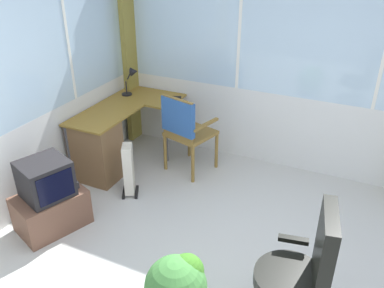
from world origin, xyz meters
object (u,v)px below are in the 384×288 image
object	(u,v)px
office_chair	(305,268)
desk_lamp	(132,77)
tv_on_stand	(50,199)
space_heater	(129,169)
wooden_armchair	(184,126)
desk	(101,145)
tv_remote	(175,97)
potted_plant	(177,286)

from	to	relation	value
office_chair	desk_lamp	bearing A→B (deg)	52.68
tv_on_stand	space_heater	xyz separation A→B (m)	(0.82, -0.36, -0.02)
office_chair	tv_on_stand	size ratio (longest dim) A/B	1.41
desk_lamp	wooden_armchair	size ratio (longest dim) A/B	0.36
space_heater	tv_on_stand	bearing A→B (deg)	156.05
tv_on_stand	space_heater	bearing A→B (deg)	-23.95
desk	wooden_armchair	world-z (taller)	wooden_armchair
office_chair	space_heater	size ratio (longest dim) A/B	1.77
tv_on_stand	desk	bearing A→B (deg)	7.12
tv_remote	office_chair	bearing A→B (deg)	-157.90
wooden_armchair	desk	bearing A→B (deg)	118.40
desk	office_chair	world-z (taller)	office_chair
tv_on_stand	space_heater	size ratio (longest dim) A/B	1.25
desk_lamp	space_heater	size ratio (longest dim) A/B	0.58
tv_remote	space_heater	size ratio (longest dim) A/B	0.25
wooden_armchair	potted_plant	bearing A→B (deg)	-155.04
tv_on_stand	space_heater	world-z (taller)	tv_on_stand
desk_lamp	tv_remote	distance (m)	0.61
office_chair	tv_on_stand	world-z (taller)	office_chair
tv_remote	potted_plant	distance (m)	2.68
desk_lamp	potted_plant	bearing A→B (deg)	-141.77
tv_remote	space_heater	xyz separation A→B (m)	(-1.09, 0.01, -0.44)
desk	potted_plant	distance (m)	2.24
wooden_armchair	office_chair	xyz separation A→B (m)	(-1.61, -1.70, -0.03)
desk	desk_lamp	bearing A→B (deg)	4.30
desk_lamp	office_chair	bearing A→B (deg)	-127.32
wooden_armchair	space_heater	size ratio (longest dim) A/B	1.63
desk	tv_remote	xyz separation A→B (m)	(0.92, -0.50, 0.35)
tv_remote	space_heater	world-z (taller)	tv_remote
potted_plant	tv_on_stand	bearing A→B (deg)	74.93
desk_lamp	potted_plant	size ratio (longest dim) A/B	0.64
office_chair	wooden_armchair	bearing A→B (deg)	46.61
space_heater	potted_plant	bearing A→B (deg)	-135.38
wooden_armchair	tv_on_stand	world-z (taller)	wooden_armchair
tv_remote	space_heater	bearing A→B (deg)	156.76
office_chair	potted_plant	bearing A→B (deg)	108.41
space_heater	desk_lamp	bearing A→B (deg)	28.50
office_chair	space_heater	xyz separation A→B (m)	(0.97, 2.06, -0.29)
tv_remote	tv_on_stand	world-z (taller)	tv_remote
wooden_armchair	space_heater	bearing A→B (deg)	150.80
desk_lamp	office_chair	world-z (taller)	desk_lamp
tv_remote	potted_plant	world-z (taller)	tv_remote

